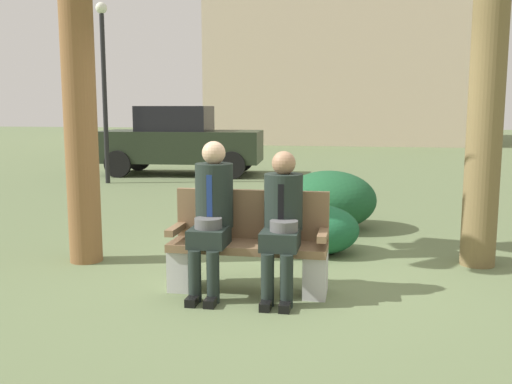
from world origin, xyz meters
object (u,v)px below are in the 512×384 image
Objects in this scene: seated_man_right at (282,217)px; parked_car_near at (180,141)px; shrub_near_bench at (320,229)px; seated_man_left at (212,210)px; street_lamp at (104,75)px; building_backdrop at (343,14)px; shrub_mid_lawn at (329,200)px; park_bench at (249,247)px.

seated_man_right is 9.48m from parked_car_near.
seated_man_left is at bearing -118.85° from shrub_near_bench.
parked_car_near is at bearing 59.81° from street_lamp.
building_backdrop is (-0.52, 22.47, 5.83)m from shrub_near_bench.
parked_car_near is 2.62m from street_lamp.
seated_man_left is at bearing 179.29° from seated_man_right.
shrub_mid_lawn is 21.86m from building_backdrop.
seated_man_left is 0.35× the size of street_lamp.
shrub_mid_lawn is at bearing 73.15° from seated_man_left.
building_backdrop is at bearing 77.43° from parked_car_near.
street_lamp is (-4.47, 6.74, 1.93)m from park_bench.
seated_man_left is 8.18m from street_lamp.
park_bench is at bearing -56.47° from street_lamp.
street_lamp is at bearing -120.19° from parked_car_near.
building_backdrop is at bearing 90.69° from seated_man_right.
park_bench is 2.87m from shrub_mid_lawn.
seated_man_left is at bearing -90.81° from building_backdrop.
shrub_mid_lawn is (0.89, 2.93, -0.35)m from seated_man_left.
street_lamp reaches higher than seated_man_left.
parked_car_near is at bearing 118.77° from shrub_near_bench.
seated_man_right is 0.33× the size of street_lamp.
seated_man_right is 1.64m from shrub_near_bench.
seated_man_right is at bearing -95.04° from shrub_mid_lawn.
park_bench is 9.25m from parked_car_near.
seated_man_right is 8.53m from street_lamp.
shrub_mid_lawn reaches higher than shrub_near_bench.
street_lamp reaches higher than shrub_near_bench.
park_bench is at bearing 20.96° from seated_man_left.
seated_man_right is 1.00× the size of shrub_mid_lawn.
seated_man_right is at bearing -89.31° from building_backdrop.
park_bench is 8.31m from street_lamp.
shrub_mid_lawn is 0.32× the size of parked_car_near.
seated_man_left is at bearing -159.04° from park_bench.
seated_man_left is 0.11× the size of building_backdrop.
street_lamp is (-4.78, 6.87, 1.62)m from seated_man_right.
seated_man_right reaches higher than park_bench.
seated_man_left is at bearing -106.85° from shrub_mid_lawn.
building_backdrop is at bearing 75.33° from street_lamp.
shrub_near_bench is 0.69× the size of shrub_mid_lawn.
seated_man_right is 2.97m from shrub_mid_lawn.
street_lamp is at bearing 142.07° from shrub_mid_lawn.
park_bench is 0.11× the size of building_backdrop.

